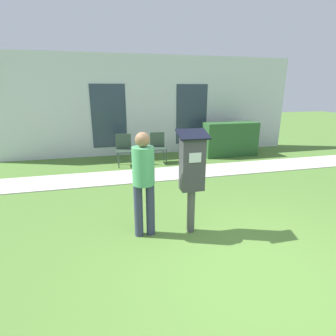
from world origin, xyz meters
TOP-DOWN VIEW (x-y plane):
  - ground_plane at (0.00, 0.00)m, footprint 40.00×40.00m
  - sidewalk at (0.00, 3.98)m, footprint 12.00×1.10m
  - building_facade at (0.00, 6.47)m, footprint 10.00×0.26m
  - parking_meter at (-0.39, 1.07)m, footprint 0.44×0.31m
  - person_standing at (-1.10, 1.15)m, footprint 0.32×0.32m
  - outdoor_chair_left at (-1.06, 5.11)m, footprint 0.44×0.44m
  - outdoor_chair_middle at (-0.04, 5.19)m, footprint 0.44×0.44m
  - hedge_row at (2.45, 5.43)m, footprint 1.77×0.60m

SIDE VIEW (x-z plane):
  - ground_plane at x=0.00m, z-range 0.00..0.00m
  - sidewalk at x=0.00m, z-range 0.00..0.02m
  - outdoor_chair_left at x=-1.06m, z-range 0.08..0.98m
  - outdoor_chair_middle at x=-0.04m, z-range 0.08..0.98m
  - hedge_row at x=2.45m, z-range 0.00..1.10m
  - person_standing at x=-1.10m, z-range 0.14..1.72m
  - parking_meter at x=-0.39m, z-range 0.22..1.81m
  - building_facade at x=0.00m, z-range 0.00..3.20m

